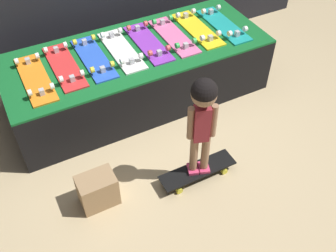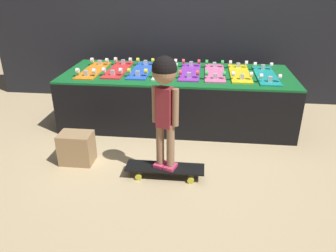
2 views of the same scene
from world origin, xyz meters
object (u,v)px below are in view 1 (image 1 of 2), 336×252
Objects in this scene: skateboard_teal_on_rack at (223,24)px; skateboard_on_floor at (198,171)px; skateboard_red_on_rack at (64,66)px; skateboard_yellow_on_rack at (197,28)px; child at (203,111)px; skateboard_purple_on_rack at (148,42)px; skateboard_orange_on_rack at (35,78)px; storage_box at (98,190)px; skateboard_blue_on_rack at (94,57)px; skateboard_white_on_rack at (121,50)px; skateboard_pink_on_rack at (174,35)px.

skateboard_teal_on_rack is 1.55m from skateboard_on_floor.
skateboard_red_on_rack and skateboard_teal_on_rack have the same top height.
skateboard_yellow_on_rack is 1.36m from child.
skateboard_purple_on_rack is at bearing -0.16° from skateboard_red_on_rack.
skateboard_teal_on_rack is 1.10× the size of skateboard_on_floor.
skateboard_orange_on_rack is 1.59m from skateboard_yellow_on_rack.
child is (-0.00, 0.00, 0.66)m from skateboard_on_floor.
skateboard_orange_on_rack is 1.00× the size of skateboard_teal_on_rack.
skateboard_orange_on_rack is 2.48× the size of storage_box.
skateboard_on_floor is at bearing -10.16° from storage_box.
skateboard_yellow_on_rack is at bearing 60.80° from skateboard_on_floor.
skateboard_red_on_rack is 1.00× the size of skateboard_blue_on_rack.
skateboard_yellow_on_rack is 1.00× the size of skateboard_teal_on_rack.
skateboard_blue_on_rack is 1.10× the size of skateboard_on_floor.
skateboard_blue_on_rack is (0.53, 0.05, 0.00)m from skateboard_orange_on_rack.
skateboard_orange_on_rack and skateboard_white_on_rack have the same top height.
skateboard_red_on_rack and skateboard_blue_on_rack have the same top height.
child is at bearing -96.20° from skateboard_purple_on_rack.
skateboard_pink_on_rack is 1.34m from skateboard_on_floor.
skateboard_yellow_on_rack is (1.06, -0.00, 0.00)m from skateboard_blue_on_rack.
skateboard_on_floor is at bearing -83.39° from skateboard_white_on_rack.
skateboard_orange_on_rack is 1.00× the size of skateboard_pink_on_rack.
skateboard_purple_on_rack is 2.48× the size of storage_box.
skateboard_orange_on_rack and skateboard_pink_on_rack have the same top height.
child reaches higher than skateboard_yellow_on_rack.
skateboard_pink_on_rack is at bearing 71.47° from skateboard_on_floor.
skateboard_white_on_rack is at bearing 3.76° from skateboard_orange_on_rack.
child is (-0.39, -1.18, 0.15)m from skateboard_pink_on_rack.
storage_box is at bearing -82.66° from skateboard_orange_on_rack.
storage_box is at bearing -122.82° from skateboard_white_on_rack.
skateboard_teal_on_rack is 0.77× the size of child.
skateboard_white_on_rack is (0.27, -0.00, 0.00)m from skateboard_blue_on_rack.
child is at bearing -10.16° from storage_box.
storage_box is (-0.67, -1.04, -0.44)m from skateboard_white_on_rack.
skateboard_white_on_rack is 1.00× the size of skateboard_yellow_on_rack.
skateboard_white_on_rack is 0.80m from skateboard_yellow_on_rack.
skateboard_blue_on_rack is at bearing 179.31° from skateboard_pink_on_rack.
skateboard_purple_on_rack and skateboard_pink_on_rack have the same top height.
child reaches higher than skateboard_purple_on_rack.
skateboard_red_on_rack is 1.00× the size of skateboard_teal_on_rack.
skateboard_pink_on_rack is 1.64m from storage_box.
child is (-0.13, -1.18, 0.15)m from skateboard_purple_on_rack.
skateboard_red_on_rack is 1.06m from skateboard_pink_on_rack.
skateboard_red_on_rack is 1.45m from skateboard_on_floor.
skateboard_on_floor is at bearing -129.33° from skateboard_teal_on_rack.
skateboard_yellow_on_rack is at bearing 35.24° from storage_box.
skateboard_blue_on_rack is 1.20m from storage_box.
skateboard_red_on_rack is 1.10× the size of skateboard_on_floor.
skateboard_teal_on_rack is (1.33, -0.06, 0.00)m from skateboard_blue_on_rack.
skateboard_white_on_rack is at bearing 96.61° from skateboard_on_floor.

